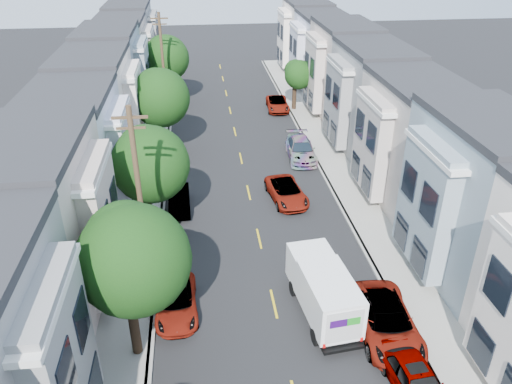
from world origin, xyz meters
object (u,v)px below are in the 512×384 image
at_px(tree_b, 132,261).
at_px(parked_right_c, 301,149).
at_px(utility_pole_far, 163,68).
at_px(lead_sedan, 287,192).
at_px(tree_e, 165,58).
at_px(utility_pole_near, 141,205).
at_px(parked_left_c, 176,302).
at_px(tree_far_r, 298,75).
at_px(parked_right_b, 386,321).
at_px(tree_c, 149,165).
at_px(parked_left_d, 179,200).
at_px(fedex_truck, 323,290).
at_px(parked_right_a, 416,381).
at_px(parked_right_d, 277,104).
at_px(tree_d, 159,98).

xyz_separation_m(tree_b, parked_right_c, (11.20, 20.04, -4.36)).
height_order(utility_pole_far, lead_sedan, utility_pole_far).
xyz_separation_m(tree_b, tree_e, (0.00, 34.85, -0.12)).
relative_size(utility_pole_near, parked_left_c, 2.26).
xyz_separation_m(tree_far_r, lead_sedan, (-4.39, -18.83, -2.98)).
xyz_separation_m(utility_pole_far, parked_right_b, (11.20, -30.71, -4.39)).
bearing_deg(parked_left_c, tree_far_r, 66.16).
xyz_separation_m(tree_c, parked_right_c, (11.20, 10.24, -4.04)).
relative_size(parked_left_c, parked_left_d, 1.11).
bearing_deg(parked_right_c, utility_pole_near, -122.97).
relative_size(tree_b, parked_left_c, 1.70).
bearing_deg(utility_pole_far, fedex_truck, -73.57).
bearing_deg(tree_far_r, parked_left_c, -111.86).
bearing_deg(parked_left_d, parked_right_a, -60.99).
height_order(lead_sedan, parked_right_c, parked_right_c).
bearing_deg(parked_right_b, tree_c, 141.40).
relative_size(parked_left_c, parked_right_d, 0.95).
distance_m(tree_b, parked_left_c, 5.37).
bearing_deg(tree_e, parked_right_c, -52.91).
xyz_separation_m(parked_right_a, parked_right_d, (0.00, 35.77, -0.10)).
relative_size(tree_d, fedex_truck, 1.31).
height_order(tree_d, parked_left_c, tree_d).
relative_size(utility_pole_far, lead_sedan, 2.11).
xyz_separation_m(utility_pole_near, parked_left_c, (1.40, -1.99, -4.54)).
distance_m(parked_left_c, parked_right_d, 31.17).
xyz_separation_m(tree_far_r, utility_pole_near, (-13.19, -27.40, 1.51)).
xyz_separation_m(tree_b, fedex_truck, (8.55, 1.57, -3.64)).
bearing_deg(parked_right_d, parked_right_c, -86.91).
bearing_deg(tree_e, parked_right_d, -13.63).
bearing_deg(parked_right_b, parked_left_c, 167.57).
distance_m(fedex_truck, parked_right_d, 30.70).
height_order(tree_d, tree_far_r, tree_d).
bearing_deg(tree_c, utility_pole_far, 89.99).
bearing_deg(fedex_truck, parked_right_b, -39.33).
relative_size(utility_pole_near, lead_sedan, 2.11).
height_order(parked_right_a, parked_right_c, parked_right_c).
height_order(tree_e, lead_sedan, tree_e).
relative_size(tree_b, utility_pole_far, 0.75).
bearing_deg(tree_b, parked_right_a, -17.96).
bearing_deg(parked_right_d, parked_left_d, -113.85).
height_order(tree_d, utility_pole_far, utility_pole_far).
xyz_separation_m(parked_left_c, parked_right_c, (9.80, 17.49, 0.16)).
relative_size(tree_b, tree_d, 1.03).
height_order(tree_b, parked_right_a, tree_b).
xyz_separation_m(tree_d, parked_right_a, (11.20, -25.54, -4.20)).
bearing_deg(tree_d, fedex_truck, -67.21).
bearing_deg(parked_left_c, parked_left_d, 88.02).
relative_size(tree_b, parked_right_a, 1.63).
height_order(tree_c, parked_right_c, tree_c).
height_order(tree_far_r, utility_pole_far, utility_pole_far).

